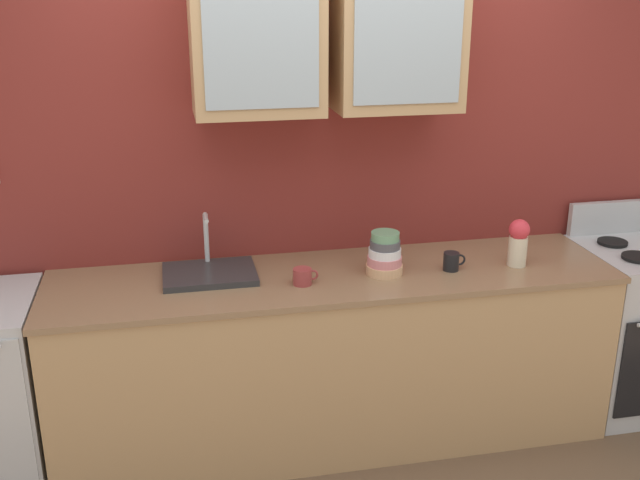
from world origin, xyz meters
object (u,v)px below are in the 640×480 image
(stove_range, at_px, (638,325))
(cup_near_bowls, at_px, (452,261))
(sink_faucet, at_px, (209,272))
(cup_near_sink, at_px, (303,276))
(bowl_stack, at_px, (385,255))
(vase, at_px, (518,241))

(stove_range, distance_m, cup_near_bowls, 1.22)
(stove_range, distance_m, sink_faucet, 2.32)
(cup_near_sink, bearing_deg, stove_range, 2.81)
(bowl_stack, distance_m, vase, 0.67)
(sink_faucet, bearing_deg, vase, -6.05)
(bowl_stack, bearing_deg, cup_near_bowls, -4.58)
(bowl_stack, xyz_separation_m, cup_near_sink, (-0.41, -0.05, -0.05))
(bowl_stack, height_order, cup_near_sink, bowl_stack)
(vase, height_order, cup_near_bowls, vase)
(stove_range, bearing_deg, sink_faucet, 177.70)
(stove_range, height_order, bowl_stack, bowl_stack)
(cup_near_sink, relative_size, cup_near_bowls, 1.07)
(cup_near_bowls, bearing_deg, bowl_stack, 175.42)
(bowl_stack, height_order, cup_near_bowls, bowl_stack)
(sink_faucet, xyz_separation_m, bowl_stack, (0.82, -0.13, 0.07))
(stove_range, xyz_separation_m, cup_near_sink, (-1.86, -0.09, 0.48))
(stove_range, height_order, vase, vase)
(vase, relative_size, cup_near_bowls, 2.11)
(sink_faucet, distance_m, bowl_stack, 0.84)
(bowl_stack, distance_m, cup_near_sink, 0.41)
(cup_near_sink, xyz_separation_m, cup_near_bowls, (0.74, 0.03, 0.01))
(cup_near_sink, height_order, cup_near_bowls, cup_near_bowls)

